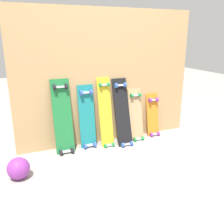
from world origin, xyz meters
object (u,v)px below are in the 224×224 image
object	(u,v)px
skateboard_black	(123,115)
skateboard_natural	(136,117)
skateboard_orange	(153,117)
skateboard_green	(63,119)
skateboard_yellow	(106,115)
rubber_ball	(18,168)
skateboard_teal	(87,119)

from	to	relation	value
skateboard_black	skateboard_natural	xyz separation A→B (m)	(0.22, 0.05, -0.07)
skateboard_natural	skateboard_orange	bearing A→B (deg)	4.88
skateboard_green	skateboard_natural	xyz separation A→B (m)	(0.97, 0.01, -0.10)
skateboard_black	skateboard_orange	size ratio (longest dim) A/B	1.36
skateboard_natural	skateboard_orange	world-z (taller)	skateboard_natural
skateboard_black	skateboard_natural	distance (m)	0.24
skateboard_green	skateboard_orange	size ratio (longest dim) A/B	1.42
skateboard_green	skateboard_yellow	size ratio (longest dim) A/B	1.01
skateboard_yellow	skateboard_orange	bearing A→B (deg)	3.00
skateboard_green	skateboard_black	xyz separation A→B (m)	(0.75, -0.05, -0.02)
skateboard_black	rubber_ball	distance (m)	1.38
skateboard_teal	skateboard_black	world-z (taller)	skateboard_black
skateboard_black	rubber_ball	world-z (taller)	skateboard_black
skateboard_teal	skateboard_black	xyz separation A→B (m)	(0.44, -0.08, 0.02)
skateboard_orange	skateboard_natural	bearing A→B (deg)	-175.12
rubber_ball	skateboard_orange	bearing A→B (deg)	14.48
skateboard_teal	skateboard_orange	world-z (taller)	skateboard_teal
skateboard_orange	skateboard_black	bearing A→B (deg)	-171.10
skateboard_green	skateboard_orange	distance (m)	1.26
skateboard_green	rubber_ball	bearing A→B (deg)	-141.61
skateboard_yellow	skateboard_black	distance (m)	0.22
skateboard_yellow	skateboard_green	bearing A→B (deg)	179.35
skateboard_teal	rubber_ball	world-z (taller)	skateboard_teal
skateboard_black	skateboard_orange	bearing A→B (deg)	8.90
rubber_ball	skateboard_teal	bearing A→B (deg)	28.51
skateboard_black	skateboard_orange	distance (m)	0.52
skateboard_teal	skateboard_yellow	xyz separation A→B (m)	(0.23, -0.04, 0.03)
skateboard_black	rubber_ball	xyz separation A→B (m)	(-1.30, -0.39, -0.27)
skateboard_teal	skateboard_orange	size ratio (longest dim) A/B	1.28
skateboard_orange	skateboard_yellow	bearing A→B (deg)	-177.00
skateboard_teal	rubber_ball	bearing A→B (deg)	-151.49
skateboard_orange	rubber_ball	xyz separation A→B (m)	(-1.80, -0.46, -0.15)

